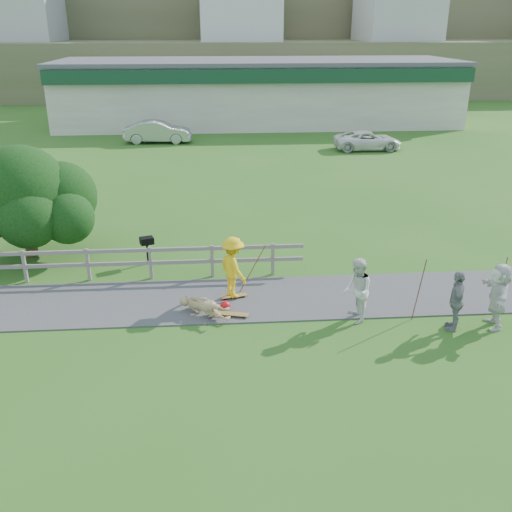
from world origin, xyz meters
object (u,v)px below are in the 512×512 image
at_px(skater_fallen, 205,307).
at_px(car_white, 368,140).
at_px(spectator_a, 357,291).
at_px(spectator_b, 456,301).
at_px(car_silver, 158,132).
at_px(tree, 25,209).
at_px(skater_rider, 233,270).
at_px(bbq, 148,251).
at_px(spectator_d, 498,296).

height_order(skater_fallen, car_white, car_white).
relative_size(spectator_a, spectator_b, 1.08).
bearing_deg(car_silver, spectator_a, -161.56).
height_order(car_white, tree, tree).
xyz_separation_m(skater_fallen, spectator_a, (4.23, -0.57, 0.63)).
xyz_separation_m(spectator_b, car_white, (3.84, 23.85, -0.24)).
distance_m(skater_rider, car_white, 23.66).
distance_m(spectator_b, bbq, 10.25).
bearing_deg(car_silver, spectator_b, -157.10).
height_order(skater_fallen, car_silver, car_silver).
distance_m(spectator_a, car_silver, 27.83).
relative_size(car_silver, bbq, 4.79).
bearing_deg(bbq, skater_rider, -65.61).
height_order(spectator_d, car_white, spectator_d).
relative_size(spectator_b, tree, 0.34).
xyz_separation_m(spectator_a, spectator_b, (2.55, -0.65, -0.07)).
xyz_separation_m(skater_fallen, car_silver, (-3.45, 26.18, 0.47)).
bearing_deg(spectator_b, skater_fallen, -82.63).
distance_m(spectator_b, spectator_d, 1.19).
bearing_deg(car_white, spectator_b, 170.59).
height_order(spectator_a, car_white, spectator_a).
bearing_deg(spectator_b, car_white, -171.54).
xyz_separation_m(spectator_a, bbq, (-6.22, 4.62, -0.44)).
bearing_deg(spectator_a, spectator_d, 80.94).
bearing_deg(spectator_d, tree, -100.24).
xyz_separation_m(spectator_a, car_silver, (-7.68, 26.75, -0.16)).
xyz_separation_m(spectator_b, tree, (-13.04, 6.38, 0.90)).
distance_m(car_white, bbq, 22.46).
bearing_deg(bbq, skater_fallen, -83.27).
height_order(spectator_d, car_silver, spectator_d).
distance_m(spectator_b, tree, 14.54).
relative_size(spectator_b, car_white, 0.39).
xyz_separation_m(spectator_d, tree, (-14.22, 6.32, 0.82)).
bearing_deg(spectator_b, car_silver, -141.92).
height_order(spectator_b, tree, tree).
height_order(car_silver, car_white, car_silver).
relative_size(spectator_a, car_white, 0.42).
bearing_deg(car_white, skater_fallen, 154.58).
bearing_deg(spectator_d, skater_fallen, -84.57).
height_order(skater_fallen, spectator_a, spectator_a).
distance_m(skater_rider, spectator_d, 7.44).
relative_size(skater_rider, car_silver, 0.40).
relative_size(skater_rider, spectator_d, 1.01).
bearing_deg(spectator_d, spectator_b, -73.17).
height_order(spectator_b, car_silver, spectator_b).
height_order(spectator_a, tree, tree).
distance_m(spectator_d, bbq, 11.25).
bearing_deg(car_white, tree, 135.72).
distance_m(skater_rider, car_silver, 25.48).
distance_m(spectator_b, car_silver, 29.25).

